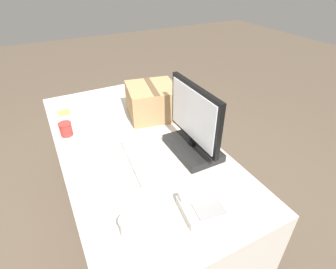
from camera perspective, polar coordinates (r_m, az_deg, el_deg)
ground_plane at (r=2.18m, az=-6.12°, el=-17.17°), size 12.00×12.00×0.00m
office_desk at (r=1.92m, az=-6.78°, el=-10.29°), size 1.80×0.90×0.73m
monitor at (r=1.50m, az=5.54°, el=1.19°), size 0.46×0.23×0.42m
keyboard at (r=1.51m, az=-5.59°, el=-5.32°), size 0.45×0.18×0.03m
desk_phone at (r=1.25m, az=7.97°, el=-14.91°), size 0.20×0.24×0.07m
paper_cup_left at (r=1.83m, az=-21.36°, el=1.09°), size 0.08×0.08×0.09m
paper_cup_right at (r=1.15m, az=-8.63°, el=-19.26°), size 0.08×0.08×0.09m
spoon at (r=1.77m, az=-14.78°, el=-0.27°), size 0.14×0.04×0.00m
cardboard_box at (r=1.91m, az=-3.49°, el=7.29°), size 0.39×0.39×0.23m
sticky_note_pad at (r=2.13m, az=-21.68°, el=4.47°), size 0.09×0.09×0.01m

